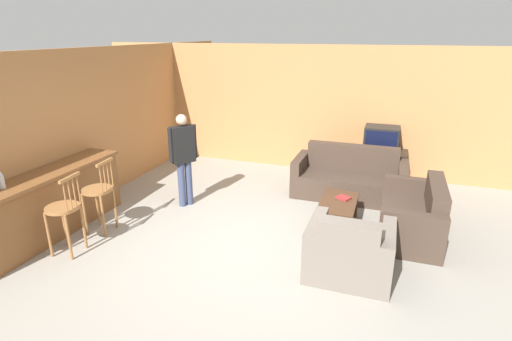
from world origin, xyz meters
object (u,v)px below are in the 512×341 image
at_px(armchair_near, 349,253).
at_px(loveseat_right, 414,216).
at_px(bar_chair_mid, 99,194).
at_px(tv_unit, 379,166).
at_px(couch_far, 349,179).
at_px(bottle, 1,179).
at_px(book_on_table, 343,198).
at_px(coffee_table, 338,205).
at_px(person_by_window, 183,155).
at_px(bar_chair_near, 64,213).
at_px(tv, 381,139).

distance_m(armchair_near, loveseat_right, 1.55).
xyz_separation_m(bar_chair_mid, tv_unit, (3.77, 3.57, -0.28)).
xyz_separation_m(couch_far, bottle, (-3.96, -3.56, 0.77)).
bearing_deg(couch_far, book_on_table, -87.82).
xyz_separation_m(coffee_table, person_by_window, (-2.58, -0.04, 0.55)).
relative_size(bar_chair_near, bar_chair_mid, 1.00).
distance_m(couch_far, loveseat_right, 1.64).
distance_m(couch_far, book_on_table, 1.19).
distance_m(armchair_near, tv_unit, 3.54).
xyz_separation_m(armchair_near, person_by_window, (-2.90, 1.23, 0.59)).
relative_size(couch_far, coffee_table, 2.04).
distance_m(bar_chair_near, bar_chair_mid, 0.67).
distance_m(bar_chair_mid, loveseat_right, 4.61).
bearing_deg(tv, coffee_table, -101.75).
xyz_separation_m(bar_chair_mid, tv, (3.77, 3.57, 0.28)).
xyz_separation_m(loveseat_right, coffee_table, (-1.08, -0.08, 0.05)).
height_order(bar_chair_mid, tv, bar_chair_mid).
bearing_deg(loveseat_right, coffee_table, -175.93).
bearing_deg(couch_far, bar_chair_mid, -141.65).
distance_m(armchair_near, tv, 3.59).
bearing_deg(person_by_window, bar_chair_near, -110.42).
distance_m(couch_far, tv_unit, 1.06).
height_order(bar_chair_near, person_by_window, person_by_window).
distance_m(bar_chair_mid, person_by_window, 1.48).
relative_size(armchair_near, book_on_table, 4.03).
height_order(couch_far, armchair_near, couch_far).
height_order(coffee_table, tv_unit, tv_unit).
xyz_separation_m(coffee_table, bottle, (-3.95, -2.24, 0.73)).
height_order(tv_unit, bottle, bottle).
distance_m(bar_chair_mid, armchair_near, 3.63).
xyz_separation_m(loveseat_right, tv, (-0.61, 2.19, 0.57)).
relative_size(couch_far, book_on_table, 7.84).
relative_size(couch_far, person_by_window, 1.24).
bearing_deg(bottle, tv, 45.58).
bearing_deg(tv_unit, armchair_near, -92.46).
distance_m(couch_far, bottle, 5.38).
bearing_deg(loveseat_right, tv_unit, 105.62).
bearing_deg(bar_chair_near, person_by_window, 69.58).
height_order(tv, bottle, bottle).
distance_m(loveseat_right, bottle, 5.60).
relative_size(tv_unit, tv, 1.60).
distance_m(bar_chair_mid, tv_unit, 5.20).
bearing_deg(tv, bar_chair_mid, -136.59).
bearing_deg(tv_unit, couch_far, -115.80).
relative_size(bar_chair_mid, person_by_window, 0.71).
distance_m(tv_unit, tv, 0.56).
distance_m(couch_far, coffee_table, 1.32).
relative_size(book_on_table, person_by_window, 0.16).
distance_m(bar_chair_near, loveseat_right, 4.85).
height_order(tv, book_on_table, tv).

